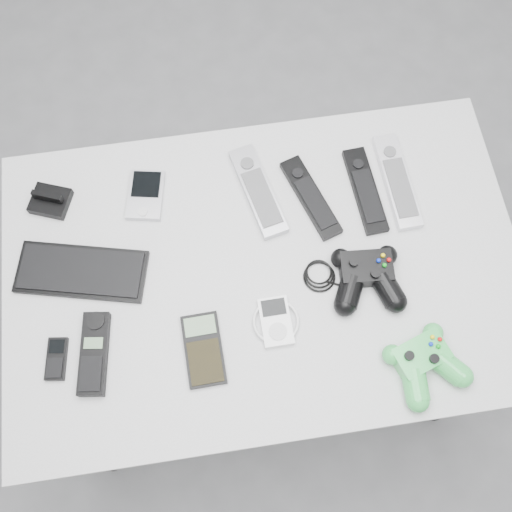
{
  "coord_description": "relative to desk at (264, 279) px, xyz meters",
  "views": [
    {
      "loc": [
        0.02,
        -0.38,
        1.95
      ],
      "look_at": [
        0.08,
        0.07,
        0.76
      ],
      "focal_mm": 42.0,
      "sensor_mm": 36.0,
      "label": 1
    }
  ],
  "objects": [
    {
      "name": "controller_green",
      "position": [
        0.28,
        -0.25,
        0.09
      ],
      "size": [
        0.19,
        0.2,
        0.05
      ],
      "primitive_type": null,
      "rotation": [
        0.0,
        0.0,
        0.33
      ],
      "color": "#278F42",
      "rests_on": "desk"
    },
    {
      "name": "remote_black_b",
      "position": [
        0.25,
        0.15,
        0.07
      ],
      "size": [
        0.06,
        0.21,
        0.02
      ],
      "primitive_type": "cube",
      "rotation": [
        0.0,
        0.0,
        0.06
      ],
      "color": "black",
      "rests_on": "desk"
    },
    {
      "name": "controller_black",
      "position": [
        0.21,
        -0.05,
        0.09
      ],
      "size": [
        0.27,
        0.18,
        0.05
      ],
      "primitive_type": null,
      "rotation": [
        0.0,
        0.0,
        -0.08
      ],
      "color": "black",
      "rests_on": "desk"
    },
    {
      "name": "cordless_handset",
      "position": [
        -0.37,
        -0.13,
        0.08
      ],
      "size": [
        0.08,
        0.17,
        0.03
      ],
      "primitive_type": "cube",
      "rotation": [
        0.0,
        0.0,
        -0.14
      ],
      "color": "black",
      "rests_on": "desk"
    },
    {
      "name": "dock_bracket",
      "position": [
        -0.45,
        0.22,
        0.09
      ],
      "size": [
        0.1,
        0.1,
        0.04
      ],
      "primitive_type": "cube",
      "rotation": [
        0.0,
        0.0,
        -0.37
      ],
      "color": "black",
      "rests_on": "desk"
    },
    {
      "name": "desk",
      "position": [
        0.0,
        0.0,
        0.0
      ],
      "size": [
        1.11,
        0.71,
        0.74
      ],
      "color": "#A0A0A3",
      "rests_on": "floor"
    },
    {
      "name": "remote_silver_a",
      "position": [
        0.01,
        0.18,
        0.08
      ],
      "size": [
        0.11,
        0.23,
        0.03
      ],
      "primitive_type": "cube",
      "rotation": [
        0.0,
        0.0,
        0.22
      ],
      "color": "#A8A8AF",
      "rests_on": "desk"
    },
    {
      "name": "mobile_phone",
      "position": [
        -0.44,
        -0.13,
        0.07
      ],
      "size": [
        0.05,
        0.09,
        0.01
      ],
      "primitive_type": "cube",
      "rotation": [
        0.0,
        0.0,
        -0.14
      ],
      "color": "black",
      "rests_on": "desk"
    },
    {
      "name": "mp3_player",
      "position": [
        0.01,
        -0.12,
        0.07
      ],
      "size": [
        0.1,
        0.1,
        0.02
      ],
      "primitive_type": "cube",
      "rotation": [
        0.0,
        0.0,
        0.01
      ],
      "color": "white",
      "rests_on": "desk"
    },
    {
      "name": "remote_black_a",
      "position": [
        0.13,
        0.15,
        0.08
      ],
      "size": [
        0.11,
        0.21,
        0.02
      ],
      "primitive_type": "cube",
      "rotation": [
        0.0,
        0.0,
        0.32
      ],
      "color": "black",
      "rests_on": "desk"
    },
    {
      "name": "pda",
      "position": [
        -0.24,
        0.21,
        0.07
      ],
      "size": [
        0.1,
        0.13,
        0.02
      ],
      "primitive_type": "cube",
      "rotation": [
        0.0,
        0.0,
        -0.19
      ],
      "color": "#A8A8AF",
      "rests_on": "desk"
    },
    {
      "name": "calculator",
      "position": [
        -0.15,
        -0.16,
        0.07
      ],
      "size": [
        0.08,
        0.15,
        0.01
      ],
      "primitive_type": "cube",
      "rotation": [
        0.0,
        0.0,
        0.02
      ],
      "color": "black",
      "rests_on": "desk"
    },
    {
      "name": "pda_keyboard",
      "position": [
        -0.39,
        0.05,
        0.07
      ],
      "size": [
        0.29,
        0.18,
        0.02
      ],
      "primitive_type": "cube",
      "rotation": [
        0.0,
        0.0,
        -0.24
      ],
      "color": "black",
      "rests_on": "desk"
    },
    {
      "name": "remote_silver_b",
      "position": [
        0.33,
        0.16,
        0.08
      ],
      "size": [
        0.06,
        0.24,
        0.02
      ],
      "primitive_type": "cube",
      "rotation": [
        0.0,
        0.0,
        0.03
      ],
      "color": "silver",
      "rests_on": "desk"
    },
    {
      "name": "floor",
      "position": [
        -0.1,
        -0.04,
        -0.68
      ],
      "size": [
        3.5,
        3.5,
        0.0
      ],
      "primitive_type": "plane",
      "color": "slate",
      "rests_on": "ground"
    }
  ]
}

